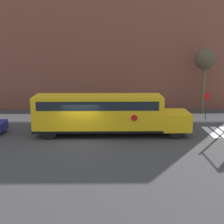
{
  "coord_description": "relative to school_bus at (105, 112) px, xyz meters",
  "views": [
    {
      "loc": [
        1.88,
        -20.84,
        6.41
      ],
      "look_at": [
        2.19,
        1.88,
        1.61
      ],
      "focal_mm": 50.0,
      "sensor_mm": 36.0,
      "label": 1
    }
  ],
  "objects": [
    {
      "name": "tree_near_sidewalk",
      "position": [
        9.46,
        7.57,
        3.33
      ],
      "size": [
        1.96,
        1.96,
        6.19
      ],
      "color": "brown",
      "rests_on": "ground"
    },
    {
      "name": "school_bus",
      "position": [
        0.0,
        0.0,
        0.0
      ],
      "size": [
        11.23,
        2.57,
        2.94
      ],
      "color": "yellow",
      "rests_on": "ground"
    },
    {
      "name": "ground_plane",
      "position": [
        -1.64,
        -1.38,
        -1.69
      ],
      "size": [
        60.0,
        60.0,
        0.0
      ],
      "primitive_type": "plane",
      "color": "#3A3838"
    },
    {
      "name": "stop_sign",
      "position": [
        8.74,
        4.05,
        -0.06
      ],
      "size": [
        0.6,
        0.1,
        2.53
      ],
      "color": "#38383A",
      "rests_on": "ground"
    },
    {
      "name": "building_backdrop",
      "position": [
        -1.64,
        11.62,
        4.14
      ],
      "size": [
        32.0,
        4.0,
        11.67
      ],
      "color": "brown",
      "rests_on": "ground"
    },
    {
      "name": "sidewalk_strip",
      "position": [
        -1.64,
        5.12,
        -1.62
      ],
      "size": [
        44.0,
        3.0,
        0.15
      ],
      "color": "#9E9E99",
      "rests_on": "ground"
    }
  ]
}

